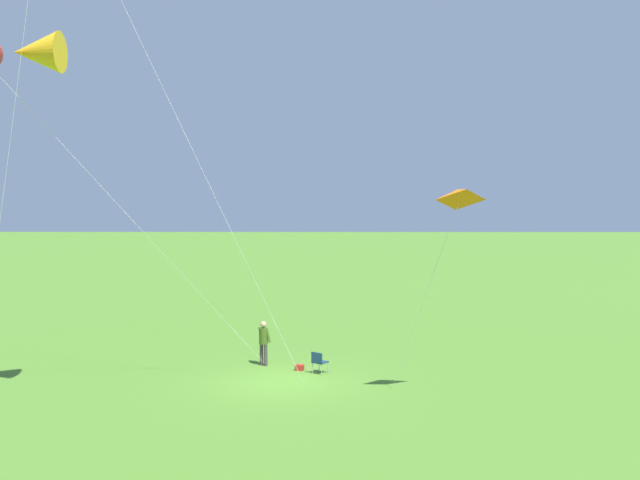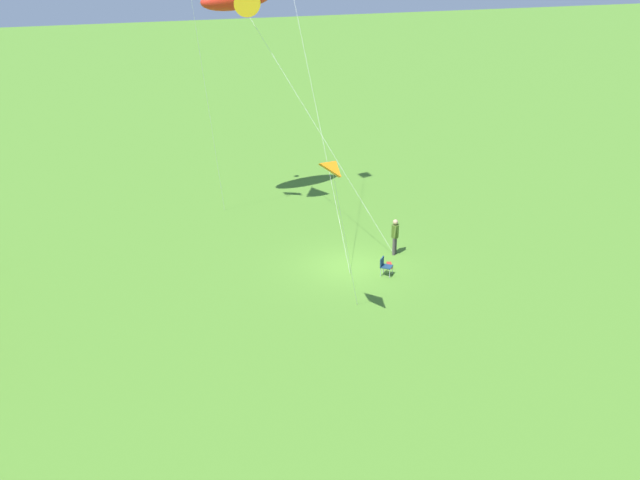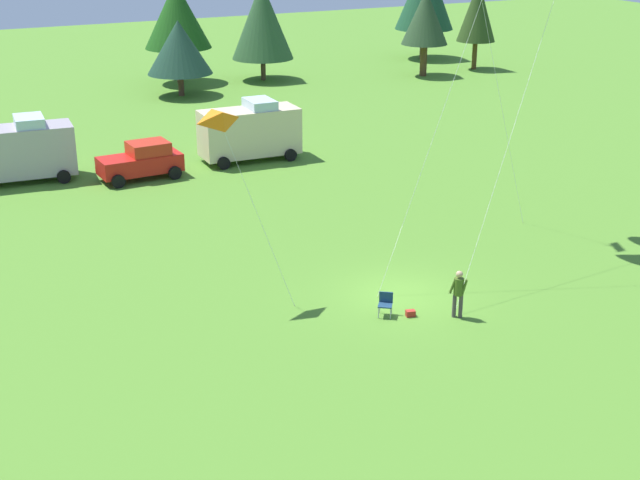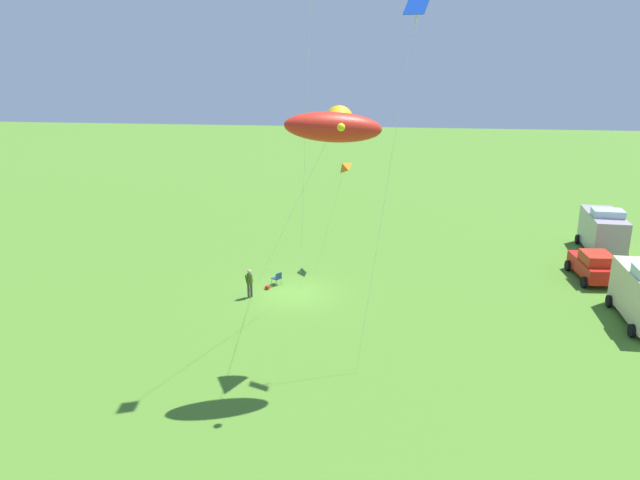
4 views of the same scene
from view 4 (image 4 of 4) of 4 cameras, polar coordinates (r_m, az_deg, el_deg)
name	(u,v)px [view 4 (image 4 of 4)]	position (r m, az deg, el deg)	size (l,w,h in m)	color
ground_plane	(293,294)	(37.47, -2.47, -4.92)	(160.00, 160.00, 0.00)	#4C7E28
person_kite_flyer	(250,281)	(36.75, -6.46, -3.76)	(0.56, 0.50, 1.74)	#453C3E
folding_chair	(277,278)	(38.67, -3.92, -3.45)	(0.67, 0.67, 0.82)	navy
backpack_on_grass	(268,287)	(38.22, -4.81, -4.33)	(0.32, 0.22, 0.22)	#A9291F
van_motorhome_grey	(603,231)	(48.54, 24.45, 0.78)	(5.54, 2.90, 3.34)	#A4989F
car_red_sedan	(593,266)	(42.89, 23.71, -2.15)	(4.31, 2.45, 1.89)	red
kite_large_fish	(335,126)	(25.92, 1.36, 10.39)	(9.63, 7.82, 11.82)	red
kite_diamond_blue	(414,21)	(28.52, 8.59, 19.17)	(3.95, 2.69, 16.16)	blue
kite_delta_orange	(342,166)	(40.77, 2.03, 6.73)	(2.60, 2.08, 7.09)	orange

